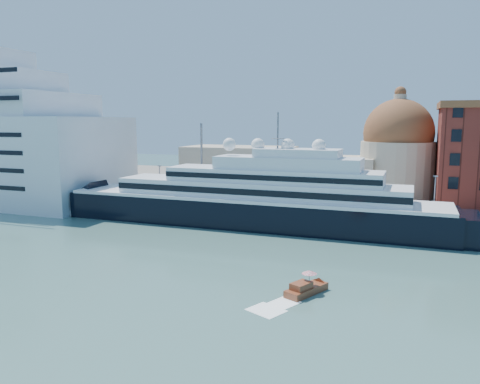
% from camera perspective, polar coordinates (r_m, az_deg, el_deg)
% --- Properties ---
extents(ground, '(400.00, 400.00, 0.00)m').
position_cam_1_polar(ground, '(72.88, -1.31, -8.08)').
color(ground, '#355C54').
rests_on(ground, ground).
extents(quay, '(180.00, 10.00, 2.50)m').
position_cam_1_polar(quay, '(104.05, 5.65, -2.34)').
color(quay, gray).
rests_on(quay, ground).
extents(land, '(260.00, 72.00, 2.00)m').
position_cam_1_polar(land, '(143.60, 9.84, 0.49)').
color(land, slate).
rests_on(land, ground).
extents(quay_fence, '(180.00, 0.10, 1.20)m').
position_cam_1_polar(quay_fence, '(99.44, 5.00, -1.76)').
color(quay_fence, slate).
rests_on(quay_fence, quay).
extents(superyacht, '(88.79, 12.31, 26.54)m').
position_cam_1_polar(superyacht, '(95.38, -0.38, -1.27)').
color(superyacht, black).
rests_on(superyacht, ground).
extents(service_barge, '(13.68, 7.71, 2.92)m').
position_cam_1_polar(service_barge, '(111.89, -19.01, -2.22)').
color(service_barge, white).
rests_on(service_barge, ground).
extents(water_taxi, '(4.55, 6.61, 3.00)m').
position_cam_1_polar(water_taxi, '(58.85, 8.01, -11.55)').
color(water_taxi, brown).
rests_on(water_taxi, ground).
extents(church, '(66.00, 18.00, 25.50)m').
position_cam_1_polar(church, '(124.50, 11.37, 3.81)').
color(church, beige).
rests_on(church, land).
extents(lamp_posts, '(120.80, 2.40, 18.00)m').
position_cam_1_polar(lamp_posts, '(105.07, -1.23, 2.54)').
color(lamp_posts, slate).
rests_on(lamp_posts, quay).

